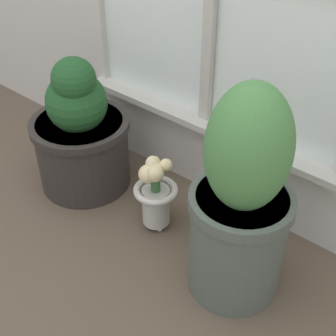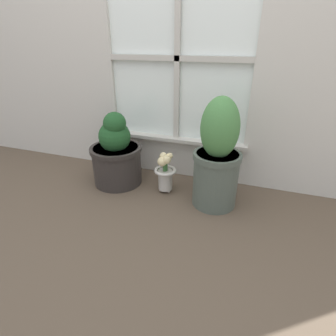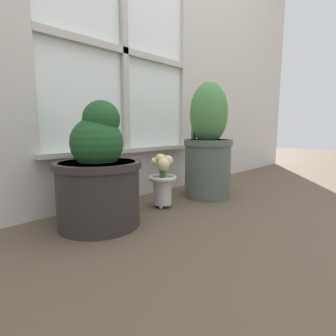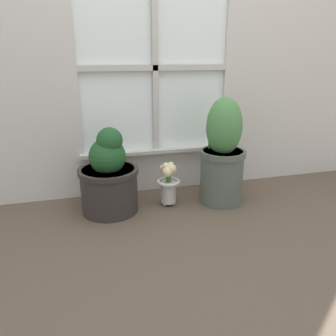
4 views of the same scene
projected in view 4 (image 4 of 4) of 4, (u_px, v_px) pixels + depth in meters
name	position (u px, v px, depth m)	size (l,w,h in m)	color
ground_plane	(177.00, 222.00, 1.92)	(10.00, 10.00, 0.00)	brown
potted_plant_left	(109.00, 178.00, 1.98)	(0.36, 0.36, 0.53)	#2D2826
potted_plant_right	(222.00, 156.00, 2.08)	(0.29, 0.29, 0.69)	#4C564C
flower_vase	(168.00, 182.00, 2.09)	(0.15, 0.15, 0.29)	#BCB7AD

